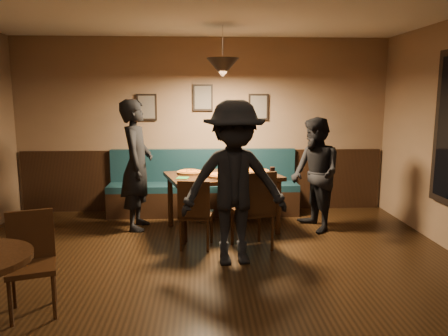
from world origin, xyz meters
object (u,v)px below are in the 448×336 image
object	(u,v)px
chair_near_right	(252,209)
diner_right	(315,175)
booth_bench	(204,183)
diner_left	(137,165)
cafe_chair_far	(31,265)
chair_near_left	(196,213)
diner_front	(234,183)
soda_glass	(272,172)
tabasco_bottle	(261,171)
dining_table	(223,202)

from	to	relation	value
chair_near_right	diner_right	bearing A→B (deg)	18.26
booth_bench	diner_left	xyz separation A→B (m)	(-0.94, -0.71, 0.42)
chair_near_right	cafe_chair_far	size ratio (longest dim) A/B	1.12
chair_near_right	cafe_chair_far	world-z (taller)	chair_near_right
chair_near_left	cafe_chair_far	size ratio (longest dim) A/B	0.99
chair_near_right	diner_front	distance (m)	0.67
soda_glass	tabasco_bottle	distance (m)	0.21
soda_glass	cafe_chair_far	xyz separation A→B (m)	(-2.41, -2.05, -0.43)
diner_front	cafe_chair_far	size ratio (longest dim) A/B	2.07
diner_front	tabasco_bottle	distance (m)	1.21
booth_bench	soda_glass	bearing A→B (deg)	-50.88
dining_table	diner_left	xyz separation A→B (m)	(-1.20, 0.16, 0.52)
dining_table	cafe_chair_far	distance (m)	2.90
dining_table	tabasco_bottle	bearing A→B (deg)	-24.62
diner_left	tabasco_bottle	bearing A→B (deg)	-95.94
booth_bench	soda_glass	world-z (taller)	booth_bench
cafe_chair_far	diner_front	bearing A→B (deg)	-167.16
dining_table	chair_near_right	xyz separation A→B (m)	(0.33, -0.75, 0.10)
booth_bench	diner_front	size ratio (longest dim) A/B	1.63
diner_left	soda_glass	bearing A→B (deg)	-100.40
chair_near_right	diner_left	xyz separation A→B (m)	(-1.53, 0.91, 0.42)
dining_table	cafe_chair_far	size ratio (longest dim) A/B	1.69
chair_near_right	dining_table	bearing A→B (deg)	95.96
dining_table	chair_near_left	distance (m)	0.77
booth_bench	diner_right	bearing A→B (deg)	-30.85
booth_bench	chair_near_right	world-z (taller)	booth_bench
chair_near_left	soda_glass	distance (m)	1.18
chair_near_left	diner_right	size ratio (longest dim) A/B	0.55
dining_table	chair_near_right	size ratio (longest dim) A/B	1.51
cafe_chair_far	diner_right	bearing A→B (deg)	-161.61
chair_near_right	cafe_chair_far	bearing A→B (deg)	-160.95
dining_table	soda_glass	world-z (taller)	soda_glass
diner_right	cafe_chair_far	bearing A→B (deg)	-66.58
diner_left	tabasco_bottle	xyz separation A→B (m)	(1.73, -0.25, -0.06)
chair_near_left	dining_table	bearing A→B (deg)	70.94
dining_table	tabasco_bottle	world-z (taller)	tabasco_bottle
chair_near_left	soda_glass	size ratio (longest dim) A/B	6.19
diner_front	tabasco_bottle	size ratio (longest dim) A/B	15.30
diner_front	soda_glass	size ratio (longest dim) A/B	12.95
chair_near_left	diner_left	bearing A→B (deg)	143.88
chair_near_left	tabasco_bottle	xyz separation A→B (m)	(0.89, 0.59, 0.42)
tabasco_bottle	dining_table	bearing A→B (deg)	170.38
chair_near_right	cafe_chair_far	xyz separation A→B (m)	(-2.08, -1.55, -0.05)
tabasco_bottle	diner_front	bearing A→B (deg)	-111.89
booth_bench	chair_near_right	bearing A→B (deg)	-69.89
tabasco_bottle	chair_near_left	bearing A→B (deg)	-146.19
soda_glass	diner_front	bearing A→B (deg)	-121.30
chair_near_right	diner_front	xyz separation A→B (m)	(-0.25, -0.46, 0.42)
diner_right	tabasco_bottle	xyz separation A→B (m)	(-0.76, -0.03, 0.06)
booth_bench	dining_table	distance (m)	0.92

